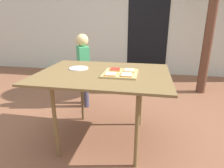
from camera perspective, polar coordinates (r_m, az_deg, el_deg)
name	(u,v)px	position (r m, az deg, el deg)	size (l,w,h in m)	color
ground_plane	(104,138)	(2.23, -2.27, -15.64)	(16.00, 16.00, 0.00)	brown
house_wall_back	(132,10)	(4.73, 5.96, 20.94)	(8.00, 0.20, 2.90)	beige
house_door	(148,31)	(4.61, 10.47, 15.21)	(0.90, 0.02, 2.00)	black
dining_table	(103,78)	(1.92, -2.54, 1.76)	(1.28, 0.98, 0.75)	brown
cutting_board	(120,73)	(1.84, 2.47, 3.12)	(0.32, 0.33, 0.02)	tan
pizza_slice_near_right	(127,75)	(1.75, 4.34, 2.77)	(0.11, 0.13, 0.01)	#E69C4B
pizza_slice_far_left	(115,69)	(1.93, 0.96, 4.32)	(0.11, 0.14, 0.01)	#E69C4B
pizza_slice_near_left	(111,74)	(1.77, -0.34, 2.99)	(0.11, 0.13, 0.01)	#E69C4B
pizza_slice_far_right	(129,70)	(1.90, 5.14, 4.03)	(0.11, 0.13, 0.01)	#E69C4B
plate_white_left	(79,68)	(2.08, -9.78, 4.59)	(0.20, 0.20, 0.01)	white
child_left	(83,66)	(2.83, -8.41, 5.29)	(0.24, 0.28, 1.06)	#413E54
garden_hose_coil	(49,72)	(5.03, -18.05, 3.52)	(0.37, 0.37, 0.04)	#1D9B65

